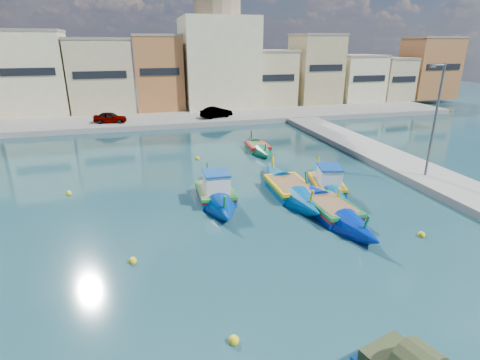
{
  "coord_description": "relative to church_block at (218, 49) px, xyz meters",
  "views": [
    {
      "loc": [
        -1.57,
        -14.54,
        9.19
      ],
      "look_at": [
        4.0,
        6.0,
        1.4
      ],
      "focal_mm": 28.0,
      "sensor_mm": 36.0,
      "label": 1
    }
  ],
  "objects": [
    {
      "name": "parked_cars",
      "position": [
        -15.44,
        -9.5,
        -7.19
      ],
      "size": [
        30.0,
        2.63,
        1.31
      ],
      "color": "#4C1919",
      "rests_on": "north_quay"
    },
    {
      "name": "mooring_buoys",
      "position": [
        -8.35,
        -35.17,
        -8.33
      ],
      "size": [
        18.45,
        21.05,
        0.36
      ],
      "color": "yellow",
      "rests_on": "ground"
    },
    {
      "name": "north_quay",
      "position": [
        -10.0,
        -8.0,
        -8.11
      ],
      "size": [
        80.0,
        8.0,
        0.6
      ],
      "primitive_type": "cube",
      "color": "gray",
      "rests_on": "ground"
    },
    {
      "name": "luzzu_cyan_mid",
      "position": [
        -2.59,
        -33.62,
        -8.12
      ],
      "size": [
        2.41,
        9.44,
        2.78
      ],
      "color": "#00549F",
      "rests_on": "ground"
    },
    {
      "name": "north_townhouses",
      "position": [
        -3.32,
        -0.64,
        -3.41
      ],
      "size": [
        83.2,
        7.87,
        10.19
      ],
      "color": "#C0B385",
      "rests_on": "ground"
    },
    {
      "name": "luzzu_blue_south",
      "position": [
        -1.52,
        -37.23,
        -8.13
      ],
      "size": [
        2.29,
        9.16,
        2.63
      ],
      "color": "#0023A4",
      "rests_on": "ground"
    },
    {
      "name": "luzzu_green",
      "position": [
        -1.37,
        -23.15,
        -8.17
      ],
      "size": [
        2.15,
        7.01,
        2.18
      ],
      "color": "#0B784D",
      "rests_on": "ground"
    },
    {
      "name": "church_block",
      "position": [
        0.0,
        0.0,
        0.0
      ],
      "size": [
        10.0,
        10.0,
        19.1
      ],
      "color": "beige",
      "rests_on": "ground"
    },
    {
      "name": "ground",
      "position": [
        -10.0,
        -40.0,
        -8.41
      ],
      "size": [
        160.0,
        160.0,
        0.0
      ],
      "primitive_type": "plane",
      "color": "#173C45",
      "rests_on": "ground"
    },
    {
      "name": "luzzu_turquoise_cabin",
      "position": [
        0.07,
        -33.66,
        -8.08
      ],
      "size": [
        4.08,
        8.77,
        2.76
      ],
      "color": "#00649E",
      "rests_on": "ground"
    },
    {
      "name": "quay_street_lamp",
      "position": [
        7.44,
        -34.0,
        -4.07
      ],
      "size": [
        1.18,
        0.16,
        8.0
      ],
      "color": "#595B60",
      "rests_on": "ground"
    },
    {
      "name": "luzzu_blue_cabin",
      "position": [
        -7.4,
        -33.31,
        -8.04
      ],
      "size": [
        2.29,
        8.46,
        2.97
      ],
      "color": "#0039A1",
      "rests_on": "ground"
    }
  ]
}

